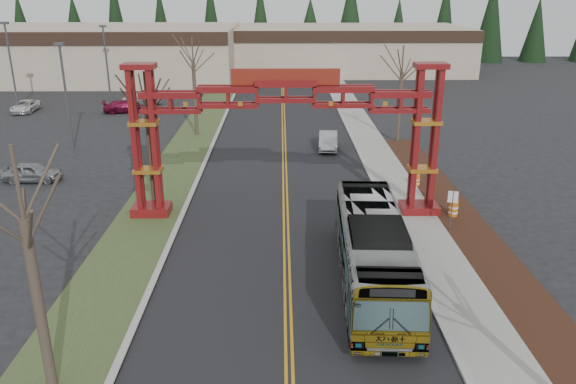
{
  "coord_description": "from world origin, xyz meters",
  "views": [
    {
      "loc": [
        -0.26,
        -13.16,
        12.74
      ],
      "look_at": [
        0.07,
        12.89,
        3.26
      ],
      "focal_mm": 35.0,
      "sensor_mm": 36.0,
      "label": 1
    }
  ],
  "objects_px": {
    "bare_tree_right_far": "(402,73)",
    "barrel_mid": "(430,194)",
    "transit_bus": "(373,251)",
    "retail_building_west": "(79,53)",
    "bare_tree_median_near": "(24,220)",
    "bare_tree_median_mid": "(147,111)",
    "gateway_arch": "(286,116)",
    "street_sign": "(452,203)",
    "parked_car_near_a": "(32,172)",
    "bare_tree_median_far": "(193,63)",
    "barrel_north": "(416,181)",
    "retail_building_east": "(344,49)",
    "parked_car_far_b": "(25,106)",
    "light_pole_far": "(106,57)",
    "parked_car_far_a": "(141,99)",
    "silver_sedan": "(328,141)",
    "barrel_south": "(453,209)",
    "light_pole_mid": "(10,60)",
    "light_pole_near": "(65,90)"
  },
  "relations": [
    {
      "from": "parked_car_near_a",
      "to": "barrel_south",
      "type": "height_order",
      "value": "parked_car_near_a"
    },
    {
      "from": "silver_sedan",
      "to": "parked_car_far_b",
      "type": "distance_m",
      "value": 35.37
    },
    {
      "from": "transit_bus",
      "to": "light_pole_mid",
      "type": "height_order",
      "value": "light_pole_mid"
    },
    {
      "from": "retail_building_west",
      "to": "street_sign",
      "type": "distance_m",
      "value": 68.9
    },
    {
      "from": "silver_sedan",
      "to": "street_sign",
      "type": "distance_m",
      "value": 18.06
    },
    {
      "from": "light_pole_near",
      "to": "transit_bus",
      "type": "bearing_deg",
      "value": -46.66
    },
    {
      "from": "parked_car_far_b",
      "to": "bare_tree_median_far",
      "type": "height_order",
      "value": "bare_tree_median_far"
    },
    {
      "from": "light_pole_near",
      "to": "retail_building_east",
      "type": "bearing_deg",
      "value": 59.91
    },
    {
      "from": "gateway_arch",
      "to": "bare_tree_median_mid",
      "type": "distance_m",
      "value": 8.06
    },
    {
      "from": "parked_car_far_a",
      "to": "street_sign",
      "type": "relative_size",
      "value": 1.83
    },
    {
      "from": "gateway_arch",
      "to": "bare_tree_median_mid",
      "type": "xyz_separation_m",
      "value": [
        -8.0,
        0.99,
        0.06
      ]
    },
    {
      "from": "barrel_mid",
      "to": "gateway_arch",
      "type": "bearing_deg",
      "value": -167.2
    },
    {
      "from": "light_pole_far",
      "to": "light_pole_near",
      "type": "bearing_deg",
      "value": -81.51
    },
    {
      "from": "silver_sedan",
      "to": "light_pole_far",
      "type": "xyz_separation_m",
      "value": [
        -24.74,
        22.78,
        4.31
      ]
    },
    {
      "from": "silver_sedan",
      "to": "light_pole_near",
      "type": "height_order",
      "value": "light_pole_near"
    },
    {
      "from": "retail_building_east",
      "to": "parked_car_far_b",
      "type": "distance_m",
      "value": 49.93
    },
    {
      "from": "silver_sedan",
      "to": "parked_car_far_b",
      "type": "height_order",
      "value": "silver_sedan"
    },
    {
      "from": "parked_car_far_a",
      "to": "street_sign",
      "type": "distance_m",
      "value": 44.24
    },
    {
      "from": "retail_building_west",
      "to": "transit_bus",
      "type": "distance_m",
      "value": 71.06
    },
    {
      "from": "parked_car_far_a",
      "to": "bare_tree_right_far",
      "type": "height_order",
      "value": "bare_tree_right_far"
    },
    {
      "from": "barrel_north",
      "to": "bare_tree_median_near",
      "type": "bearing_deg",
      "value": -129.89
    },
    {
      "from": "gateway_arch",
      "to": "light_pole_far",
      "type": "distance_m",
      "value": 42.8
    },
    {
      "from": "gateway_arch",
      "to": "retail_building_east",
      "type": "height_order",
      "value": "gateway_arch"
    },
    {
      "from": "bare_tree_median_near",
      "to": "bare_tree_median_mid",
      "type": "distance_m",
      "value": 16.52
    },
    {
      "from": "parked_car_far_a",
      "to": "light_pole_mid",
      "type": "height_order",
      "value": "light_pole_mid"
    },
    {
      "from": "parked_car_near_a",
      "to": "bare_tree_right_far",
      "type": "height_order",
      "value": "bare_tree_right_far"
    },
    {
      "from": "silver_sedan",
      "to": "barrel_south",
      "type": "bearing_deg",
      "value": -63.39
    },
    {
      "from": "bare_tree_median_near",
      "to": "bare_tree_median_mid",
      "type": "relative_size",
      "value": 1.02
    },
    {
      "from": "bare_tree_right_far",
      "to": "barrel_north",
      "type": "distance_m",
      "value": 13.33
    },
    {
      "from": "transit_bus",
      "to": "parked_car_near_a",
      "type": "relative_size",
      "value": 2.97
    },
    {
      "from": "bare_tree_median_near",
      "to": "barrel_mid",
      "type": "bearing_deg",
      "value": 45.75
    },
    {
      "from": "parked_car_far_b",
      "to": "retail_building_west",
      "type": "bearing_deg",
      "value": 92.02
    },
    {
      "from": "silver_sedan",
      "to": "parked_car_near_a",
      "type": "bearing_deg",
      "value": -154.46
    },
    {
      "from": "transit_bus",
      "to": "retail_building_west",
      "type": "bearing_deg",
      "value": 121.31
    },
    {
      "from": "gateway_arch",
      "to": "barrel_south",
      "type": "height_order",
      "value": "gateway_arch"
    },
    {
      "from": "retail_building_east",
      "to": "parked_car_far_b",
      "type": "height_order",
      "value": "retail_building_east"
    },
    {
      "from": "transit_bus",
      "to": "parked_car_near_a",
      "type": "xyz_separation_m",
      "value": [
        -21.53,
        14.74,
        -0.98
      ]
    },
    {
      "from": "bare_tree_median_far",
      "to": "barrel_mid",
      "type": "distance_m",
      "value": 25.08
    },
    {
      "from": "gateway_arch",
      "to": "light_pole_far",
      "type": "xyz_separation_m",
      "value": [
        -21.05,
        37.25,
        -0.96
      ]
    },
    {
      "from": "light_pole_near",
      "to": "bare_tree_median_far",
      "type": "bearing_deg",
      "value": 27.73
    },
    {
      "from": "retail_building_east",
      "to": "barrel_south",
      "type": "distance_m",
      "value": 62.72
    },
    {
      "from": "parked_car_far_a",
      "to": "barrel_north",
      "type": "distance_m",
      "value": 38.27
    },
    {
      "from": "silver_sedan",
      "to": "bare_tree_median_far",
      "type": "xyz_separation_m",
      "value": [
        -11.69,
        4.89,
        5.84
      ]
    },
    {
      "from": "bare_tree_right_far",
      "to": "barrel_mid",
      "type": "distance_m",
      "value": 15.68
    },
    {
      "from": "barrel_south",
      "to": "bare_tree_median_mid",
      "type": "bearing_deg",
      "value": 174.62
    },
    {
      "from": "light_pole_near",
      "to": "light_pole_far",
      "type": "bearing_deg",
      "value": 98.49
    },
    {
      "from": "silver_sedan",
      "to": "parked_car_far_a",
      "type": "distance_m",
      "value": 27.6
    },
    {
      "from": "barrel_mid",
      "to": "light_pole_far",
      "type": "bearing_deg",
      "value": 130.66
    },
    {
      "from": "bare_tree_median_mid",
      "to": "bare_tree_median_far",
      "type": "xyz_separation_m",
      "value": [
        0.0,
        18.36,
        0.51
      ]
    },
    {
      "from": "parked_car_near_a",
      "to": "street_sign",
      "type": "height_order",
      "value": "street_sign"
    }
  ]
}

